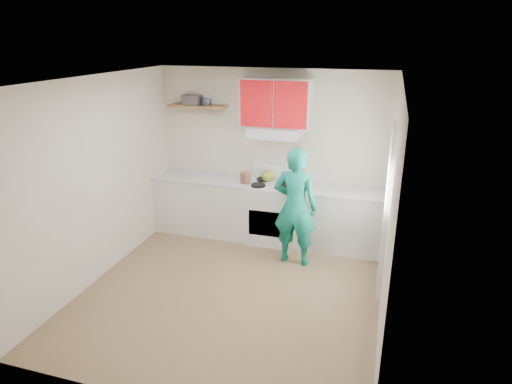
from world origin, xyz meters
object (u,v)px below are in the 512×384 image
(stove, at_px, (272,212))
(kettle, at_px, (268,175))
(tin, at_px, (206,102))
(crock, at_px, (245,178))
(person, at_px, (295,207))

(stove, height_order, kettle, kettle)
(stove, bearing_deg, kettle, 128.93)
(stove, relative_size, tin, 5.88)
(tin, bearing_deg, kettle, -1.72)
(kettle, height_order, crock, kettle)
(stove, bearing_deg, person, -51.19)
(stove, bearing_deg, crock, -171.25)
(kettle, relative_size, crock, 1.12)
(stove, distance_m, crock, 0.67)
(kettle, height_order, person, person)
(kettle, bearing_deg, tin, -174.44)
(crock, xyz_separation_m, person, (0.89, -0.54, -0.16))
(tin, relative_size, crock, 0.83)
(tin, bearing_deg, person, -25.65)
(tin, height_order, kettle, tin)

